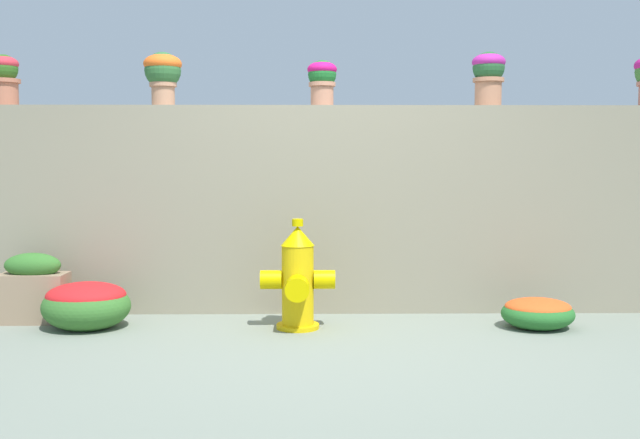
{
  "coord_description": "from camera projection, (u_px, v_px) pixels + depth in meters",
  "views": [
    {
      "loc": [
        -0.15,
        -4.42,
        1.18
      ],
      "look_at": [
        -0.07,
        1.08,
        0.72
      ],
      "focal_mm": 41.63,
      "sensor_mm": 36.0,
      "label": 1
    }
  ],
  "objects": [
    {
      "name": "ground_plane",
      "position": [
        334.0,
        352.0,
        4.5
      ],
      "size": [
        24.0,
        24.0,
        0.0
      ],
      "primitive_type": "plane",
      "color": "gray"
    },
    {
      "name": "stone_wall",
      "position": [
        329.0,
        209.0,
        5.71
      ],
      "size": [
        5.57,
        0.33,
        1.57
      ],
      "primitive_type": "cube",
      "color": "gray",
      "rests_on": "ground"
    },
    {
      "name": "potted_plant_0",
      "position": [
        4.0,
        76.0,
        5.57
      ],
      "size": [
        0.24,
        0.24,
        0.38
      ],
      "color": "#B96A4E",
      "rests_on": "stone_wall"
    },
    {
      "name": "potted_plant_1",
      "position": [
        163.0,
        72.0,
        5.58
      ],
      "size": [
        0.29,
        0.29,
        0.4
      ],
      "color": "tan",
      "rests_on": "stone_wall"
    },
    {
      "name": "potted_plant_2",
      "position": [
        322.0,
        78.0,
        5.6
      ],
      "size": [
        0.22,
        0.22,
        0.34
      ],
      "color": "tan",
      "rests_on": "stone_wall"
    },
    {
      "name": "potted_plant_3",
      "position": [
        489.0,
        73.0,
        5.66
      ],
      "size": [
        0.25,
        0.25,
        0.42
      ],
      "color": "#B47757",
      "rests_on": "stone_wall"
    },
    {
      "name": "fire_hydrant",
      "position": [
        298.0,
        280.0,
        5.1
      ],
      "size": [
        0.52,
        0.42,
        0.76
      ],
      "color": "#DDB40B",
      "rests_on": "ground"
    },
    {
      "name": "flower_bush_left",
      "position": [
        86.0,
        303.0,
        5.13
      ],
      "size": [
        0.61,
        0.55,
        0.34
      ],
      "color": "#356C2A",
      "rests_on": "ground"
    },
    {
      "name": "flower_bush_right",
      "position": [
        538.0,
        312.0,
        5.14
      ],
      "size": [
        0.5,
        0.45,
        0.22
      ],
      "color": "#266829",
      "rests_on": "ground"
    },
    {
      "name": "planter_box",
      "position": [
        33.0,
        289.0,
        5.32
      ],
      "size": [
        0.47,
        0.25,
        0.5
      ],
      "color": "#8F765B",
      "rests_on": "ground"
    }
  ]
}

